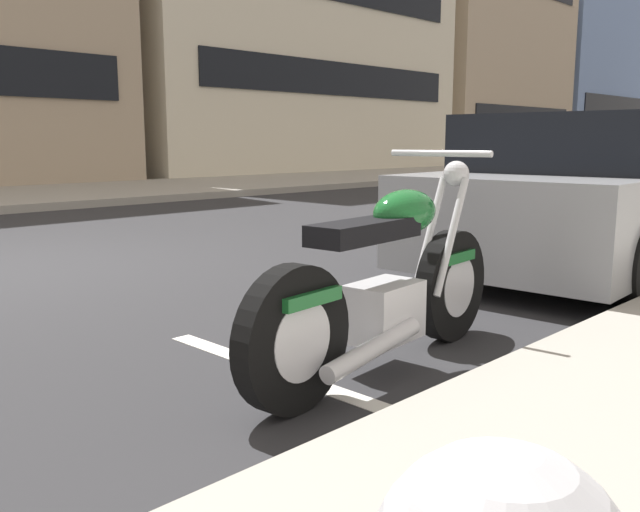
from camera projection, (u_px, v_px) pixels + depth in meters
The scene contains 6 objects.
sidewalk_far_curb at pixel (327, 179), 19.69m from camera, with size 120.00×5.00×0.14m, color gray.
parking_stall_stripe at pixel (307, 381), 3.34m from camera, with size 0.12×2.20×0.01m, color silver.
parked_motorcycle at pixel (388, 287), 3.47m from camera, with size 2.08×0.62×1.13m.
parked_car_second_in_row at pixel (588, 198), 6.26m from camera, with size 4.23×2.06×1.40m.
townhouse_near_left at pixel (444, 65), 34.80m from camera, with size 10.25×9.40×10.03m.
townhouse_behind_pole at pixel (552, 42), 41.94m from camera, with size 10.78×8.60×14.42m.
Camera 1 is at (-2.23, -6.47, 1.18)m, focal length 37.95 mm.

